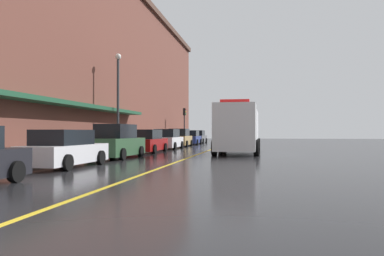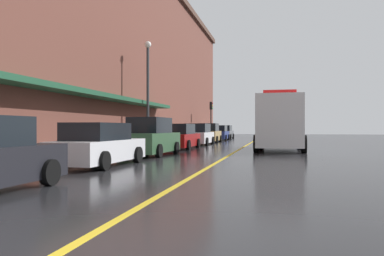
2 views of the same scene
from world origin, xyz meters
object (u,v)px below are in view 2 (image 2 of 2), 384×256
(parking_meter_2, at_px, (85,136))
(traffic_light_near, at_px, (211,113))
(parking_meter_3, at_px, (201,131))
(parked_car_3, at_px, (179,137))
(street_lamp_left, at_px, (148,82))
(parking_meter_0, at_px, (103,135))
(box_truck, at_px, (280,123))
(parked_car_4, at_px, (198,135))
(parked_car_2, at_px, (151,138))
(parked_car_7, at_px, (225,132))
(parking_meter_1, at_px, (107,135))
(parked_car_1, at_px, (99,145))
(parked_car_5, at_px, (209,133))
(parked_car_6, at_px, (219,133))

(parking_meter_2, height_order, traffic_light_near, traffic_light_near)
(parking_meter_3, bearing_deg, parked_car_3, -84.55)
(street_lamp_left, bearing_deg, parking_meter_0, -85.73)
(box_truck, xyz_separation_m, parking_meter_3, (-7.91, 14.66, -0.60))
(parked_car_4, xyz_separation_m, traffic_light_near, (-1.40, 14.66, 2.35))
(parked_car_2, height_order, street_lamp_left, street_lamp_left)
(parking_meter_0, relative_size, parking_meter_3, 1.00)
(parked_car_2, xyz_separation_m, parked_car_7, (-0.14, 29.41, -0.09))
(parked_car_7, relative_size, parking_meter_0, 3.39)
(parked_car_4, xyz_separation_m, parking_meter_2, (-1.46, -16.12, 0.25))
(parking_meter_0, distance_m, parking_meter_2, 1.64)
(parked_car_4, xyz_separation_m, street_lamp_left, (-2.06, -6.44, 3.59))
(parking_meter_1, bearing_deg, parked_car_1, -69.44)
(traffic_light_near, bearing_deg, parking_meter_2, -90.11)
(parked_car_3, bearing_deg, parking_meter_3, 5.77)
(parked_car_7, xyz_separation_m, street_lamp_left, (-1.94, -23.88, 3.61))
(parking_meter_0, bearing_deg, parked_car_5, 86.14)
(parked_car_5, height_order, parking_meter_0, parked_car_5)
(parked_car_2, xyz_separation_m, parked_car_5, (-0.11, 17.63, -0.04))
(parked_car_7, bearing_deg, parked_car_4, -179.37)
(parked_car_4, bearing_deg, parked_car_1, 179.59)
(parked_car_4, xyz_separation_m, parked_car_5, (-0.10, 5.65, 0.03))
(parked_car_4, relative_size, parking_meter_3, 3.49)
(parked_car_1, height_order, parking_meter_2, parked_car_1)
(parking_meter_1, height_order, street_lamp_left, street_lamp_left)
(parked_car_4, distance_m, parked_car_6, 11.76)
(parking_meter_2, bearing_deg, box_truck, 52.79)
(parking_meter_1, bearing_deg, parked_car_2, 54.22)
(box_truck, bearing_deg, parking_meter_2, -36.37)
(parked_car_2, xyz_separation_m, parking_meter_1, (-1.47, -2.04, 0.17))
(parked_car_1, xyz_separation_m, parked_car_3, (0.08, 11.63, 0.03))
(parking_meter_1, bearing_deg, traffic_light_near, 89.88)
(parked_car_1, xyz_separation_m, parked_car_4, (0.12, 17.59, 0.06))
(box_truck, bearing_deg, traffic_light_near, -158.09)
(parked_car_2, height_order, parking_meter_1, parked_car_2)
(parked_car_7, bearing_deg, parked_car_3, -179.56)
(parking_meter_0, bearing_deg, parked_car_3, 80.50)
(parked_car_1, xyz_separation_m, traffic_light_near, (-1.28, 32.25, 2.41))
(parked_car_1, height_order, parked_car_4, parked_car_4)
(parking_meter_3, height_order, traffic_light_near, traffic_light_near)
(parked_car_6, distance_m, street_lamp_left, 18.67)
(parked_car_1, height_order, traffic_light_near, traffic_light_near)
(parked_car_3, xyz_separation_m, parked_car_6, (-0.03, 17.73, -0.00))
(parked_car_6, bearing_deg, parking_meter_1, 175.94)
(parked_car_6, distance_m, parking_meter_2, 27.92)
(parked_car_6, height_order, box_truck, box_truck)
(parked_car_4, height_order, traffic_light_near, traffic_light_near)
(parked_car_5, relative_size, parking_meter_1, 3.27)
(parking_meter_3, bearing_deg, parked_car_2, -85.98)
(parked_car_6, xyz_separation_m, parking_meter_0, (-1.39, -26.24, 0.28))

